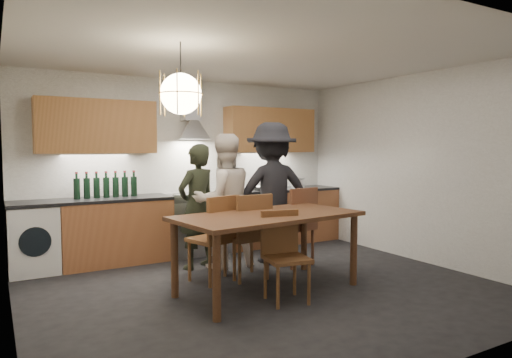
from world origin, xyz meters
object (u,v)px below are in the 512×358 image
person_mid (224,201)px  person_right (272,193)px  stock_pot (298,183)px  person_left (197,206)px  chair_front (283,249)px  chair_back_left (217,233)px  dining_table (268,223)px  wine_bottles (106,185)px  mixing_bowl (260,188)px

person_mid → person_right: bearing=175.8°
person_mid → stock_pot: 2.02m
person_left → chair_front: bearing=81.4°
person_mid → stock_pot: (1.82, 0.88, 0.10)m
chair_back_left → person_right: person_right is taller
person_mid → dining_table: bearing=91.8°
chair_back_left → wine_bottles: bearing=-75.8°
dining_table → chair_front: bearing=-98.3°
chair_front → stock_pot: stock_pot is taller
chair_back_left → wine_bottles: size_ratio=1.23×
person_mid → person_right: size_ratio=0.92×
chair_back_left → stock_pot: 2.68m
stock_pot → chair_back_left: bearing=-145.9°
chair_back_left → dining_table: bearing=107.1°
person_right → stock_pot: 1.49m
dining_table → stock_pot: stock_pot is taller
person_mid → mixing_bowl: person_mid is taller
person_left → mixing_bowl: 1.55m
mixing_bowl → person_right: bearing=-111.3°
dining_table → chair_back_left: chair_back_left is taller
person_left → mixing_bowl: (1.38, 0.71, 0.12)m
stock_pot → person_right: bearing=-139.2°
dining_table → person_mid: 1.16m
dining_table → person_right: 1.30m
mixing_bowl → wine_bottles: bearing=176.4°
mixing_bowl → wine_bottles: size_ratio=0.32×
stock_pot → chair_front: bearing=-128.1°
person_mid → person_right: (0.69, -0.09, 0.08)m
person_left → person_right: person_right is taller
person_mid → person_right: 0.70m
person_left → stock_pot: 2.28m
person_left → person_right: size_ratio=0.85×
dining_table → stock_pot: bearing=41.1°
person_mid → chair_back_left: bearing=60.7°
dining_table → chair_back_left: 0.68m
person_mid → stock_pot: size_ratio=8.01×
mixing_bowl → stock_pot: (0.76, 0.05, 0.04)m
stock_pot → wine_bottles: bearing=178.2°
person_mid → wine_bottles: (-1.29, 0.98, 0.20)m
person_left → stock_pot: person_left is taller
chair_front → wine_bottles: bearing=127.0°
chair_back_left → person_mid: (0.38, 0.60, 0.29)m
wine_bottles → chair_front: bearing=-62.9°
person_mid → wine_bottles: size_ratio=2.10×
person_left → person_right: (1.02, -0.22, 0.15)m
person_left → person_mid: size_ratio=0.92×
chair_front → person_mid: (0.03, 1.47, 0.35)m
person_left → person_mid: 0.35m
dining_table → chair_front: chair_front is taller
wine_bottles → person_mid: bearing=-37.4°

